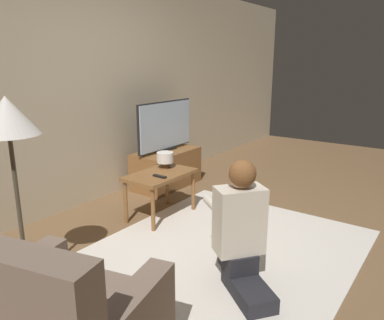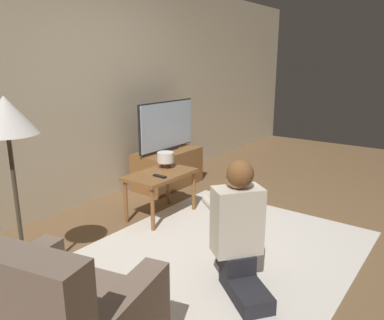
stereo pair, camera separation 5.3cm
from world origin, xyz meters
TOP-DOWN VIEW (x-y plane):
  - ground_plane at (0.00, 0.00)m, footprint 10.00×10.00m
  - wall_back at (0.00, 1.93)m, footprint 10.00×0.06m
  - rug at (0.00, 0.00)m, footprint 2.23×2.02m
  - tv_stand at (1.01, 1.54)m, footprint 0.91×0.48m
  - tv at (1.01, 1.54)m, footprint 0.99×0.08m
  - coffee_table at (0.19, 0.94)m, footprint 0.73×0.44m
  - floor_lamp at (-1.35, 0.89)m, footprint 0.40×0.40m
  - person_kneeling at (-0.44, -0.33)m, footprint 0.70×0.80m
  - table_lamp at (0.37, 1.02)m, footprint 0.18×0.18m
  - remote at (0.08, 0.85)m, footprint 0.04×0.15m

SIDE VIEW (x-z plane):
  - ground_plane at x=0.00m, z-range 0.00..0.00m
  - rug at x=0.00m, z-range 0.00..0.02m
  - tv_stand at x=1.01m, z-range 0.00..0.47m
  - coffee_table at x=0.19m, z-range 0.17..0.65m
  - person_kneeling at x=-0.44m, z-range 0.00..0.93m
  - remote at x=0.08m, z-range 0.48..0.50m
  - table_lamp at x=0.37m, z-range 0.50..0.67m
  - tv at x=1.01m, z-range 0.48..1.11m
  - floor_lamp at x=-1.35m, z-range 0.48..1.86m
  - wall_back at x=0.00m, z-range 0.00..2.60m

